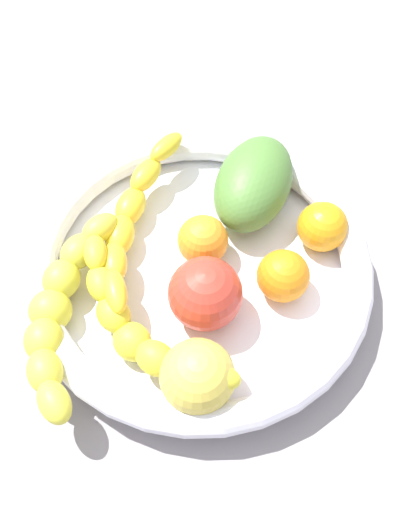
{
  "coord_description": "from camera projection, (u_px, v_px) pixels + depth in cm",
  "views": [
    {
      "loc": [
        -3.87,
        -31.13,
        56.92
      ],
      "look_at": [
        0.0,
        0.0,
        7.92
      ],
      "focal_mm": 39.16,
      "sensor_mm": 36.0,
      "label": 1
    }
  ],
  "objects": [
    {
      "name": "mango_green",
      "position": [
        253.0,
        183.0,
        0.63
      ],
      "size": [
        13.5,
        15.49,
        7.43
      ],
      "primitive_type": "ellipsoid",
      "rotation": [
        0.0,
        0.0,
        4.22
      ],
      "color": "#4F8037",
      "rests_on": "fruit_bowl"
    },
    {
      "name": "tomato_red",
      "position": [
        206.0,
        294.0,
        0.55
      ],
      "size": [
        7.48,
        7.48,
        7.48
      ],
      "primitive_type": "sphere",
      "color": "red",
      "rests_on": "fruit_bowl"
    },
    {
      "name": "orange_mid_left",
      "position": [
        322.0,
        227.0,
        0.61
      ],
      "size": [
        5.5,
        5.5,
        5.5
      ],
      "primitive_type": "sphere",
      "color": "orange",
      "rests_on": "fruit_bowl"
    },
    {
      "name": "orange_mid_right",
      "position": [
        283.0,
        276.0,
        0.57
      ],
      "size": [
        5.49,
        5.49,
        5.49
      ],
      "primitive_type": "sphere",
      "color": "orange",
      "rests_on": "fruit_bowl"
    },
    {
      "name": "banana_draped_left",
      "position": [
        60.0,
        309.0,
        0.55
      ],
      "size": [
        10.59,
        23.4,
        5.03
      ],
      "color": "yellow",
      "rests_on": "fruit_bowl"
    },
    {
      "name": "orange_front",
      "position": [
        203.0,
        240.0,
        0.6
      ],
      "size": [
        5.51,
        5.51,
        5.51
      ],
      "primitive_type": "sphere",
      "color": "orange",
      "rests_on": "fruit_bowl"
    },
    {
      "name": "apple_yellow",
      "position": [
        197.0,
        376.0,
        0.51
      ],
      "size": [
        7.02,
        7.02,
        7.02
      ],
      "primitive_type": "sphere",
      "color": "#E0C64D",
      "rests_on": "fruit_bowl"
    },
    {
      "name": "fruit_bowl",
      "position": [
        199.0,
        268.0,
        0.6
      ],
      "size": [
        36.81,
        36.81,
        5.07
      ],
      "color": "white",
      "rests_on": "kitchen_counter"
    },
    {
      "name": "kitchen_counter",
      "position": [
        199.0,
        286.0,
        0.64
      ],
      "size": [
        120.0,
        120.0,
        3.0
      ],
      "primitive_type": "cube",
      "color": "gray",
      "rests_on": "ground"
    },
    {
      "name": "banana_arching_top",
      "position": [
        139.0,
        330.0,
        0.54
      ],
      "size": [
        14.39,
        18.41,
        5.71
      ],
      "color": "yellow",
      "rests_on": "fruit_bowl"
    },
    {
      "name": "banana_draped_right",
      "position": [
        131.0,
        217.0,
        0.61
      ],
      "size": [
        10.92,
        23.59,
        4.8
      ],
      "color": "yellow",
      "rests_on": "fruit_bowl"
    }
  ]
}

